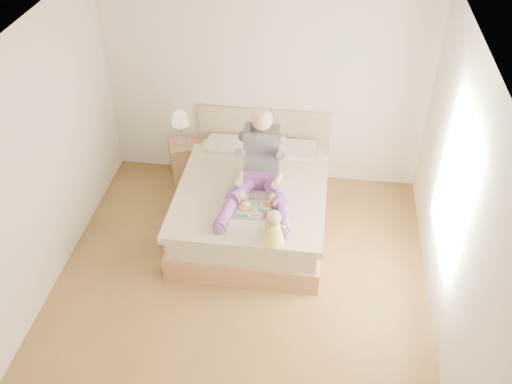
# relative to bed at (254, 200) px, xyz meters

# --- Properties ---
(room) EXTENTS (4.02, 4.22, 2.71)m
(room) POSITION_rel_bed_xyz_m (0.08, -1.08, 1.19)
(room) COLOR brown
(room) RESTS_ON ground
(bed) EXTENTS (1.70, 2.18, 1.00)m
(bed) POSITION_rel_bed_xyz_m (0.00, 0.00, 0.00)
(bed) COLOR #A0714A
(bed) RESTS_ON ground
(nightstand) EXTENTS (0.54, 0.51, 0.53)m
(nightstand) POSITION_rel_bed_xyz_m (-1.00, 0.80, -0.05)
(nightstand) COLOR #A0714A
(nightstand) RESTS_ON ground
(lamp) EXTENTS (0.22, 0.22, 0.44)m
(lamp) POSITION_rel_bed_xyz_m (-1.05, 0.78, 0.55)
(lamp) COLOR #B7BABE
(lamp) RESTS_ON nightstand
(adult) EXTENTS (0.82, 1.16, 0.97)m
(adult) POSITION_rel_bed_xyz_m (0.09, -0.17, 0.58)
(adult) COLOR #643482
(adult) RESTS_ON bed
(tray) EXTENTS (0.46, 0.36, 0.13)m
(tray) POSITION_rel_bed_xyz_m (0.08, -0.53, 0.32)
(tray) COLOR #B7BABE
(tray) RESTS_ON bed
(baby) EXTENTS (0.26, 0.36, 0.39)m
(baby) POSITION_rel_bed_xyz_m (0.33, -0.99, 0.45)
(baby) COLOR #EDE14A
(baby) RESTS_ON bed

